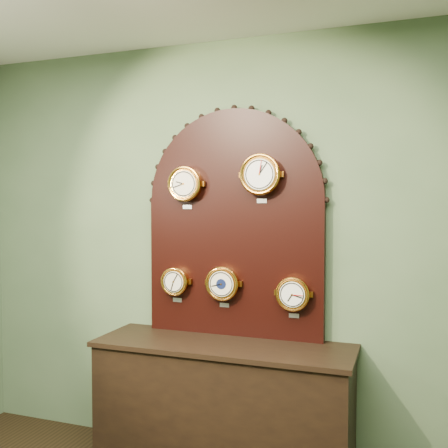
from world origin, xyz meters
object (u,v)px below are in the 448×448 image
at_px(roman_clock, 185,184).
at_px(tide_clock, 293,294).
at_px(arabic_clock, 261,175).
at_px(hygrometer, 175,281).
at_px(barometer, 223,283).
at_px(display_board, 234,216).
at_px(shop_counter, 223,410).

xyz_separation_m(roman_clock, tide_clock, (0.74, 0.00, -0.70)).
height_order(arabic_clock, hygrometer, arabic_clock).
bearing_deg(tide_clock, arabic_clock, -179.69).
xyz_separation_m(hygrometer, barometer, (0.34, -0.00, 0.00)).
height_order(roman_clock, hygrometer, roman_clock).
bearing_deg(barometer, arabic_clock, -0.17).
xyz_separation_m(display_board, arabic_clock, (0.20, -0.07, 0.27)).
bearing_deg(display_board, hygrometer, -170.65).
distance_m(shop_counter, hygrometer, 0.89).
bearing_deg(hygrometer, arabic_clock, -0.17).
bearing_deg(barometer, hygrometer, 179.83).
bearing_deg(shop_counter, display_board, 90.00).
relative_size(arabic_clock, tide_clock, 1.17).
distance_m(arabic_clock, barometer, 0.75).
distance_m(roman_clock, barometer, 0.71).
height_order(shop_counter, barometer, barometer).
height_order(display_board, hygrometer, display_board).
xyz_separation_m(display_board, hygrometer, (-0.40, -0.07, -0.45)).
height_order(roman_clock, barometer, roman_clock).
bearing_deg(hygrometer, display_board, 9.35).
height_order(shop_counter, arabic_clock, arabic_clock).
distance_m(shop_counter, roman_clock, 1.48).
bearing_deg(tide_clock, barometer, -179.95).
xyz_separation_m(hygrometer, tide_clock, (0.81, -0.00, -0.04)).
bearing_deg(arabic_clock, barometer, 179.83).
bearing_deg(tide_clock, hygrometer, 179.96).
relative_size(display_board, arabic_clock, 4.86).
distance_m(shop_counter, barometer, 0.80).
distance_m(hygrometer, barometer, 0.34).
height_order(display_board, barometer, display_board).
distance_m(display_board, barometer, 0.45).
bearing_deg(roman_clock, barometer, 0.03).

